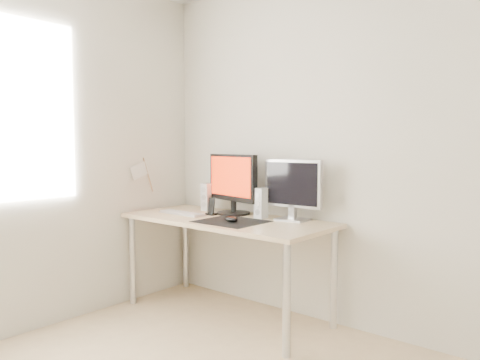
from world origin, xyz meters
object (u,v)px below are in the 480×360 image
Objects in this scene: second_monitor at (293,187)px; speaker_right at (261,203)px; mouse at (231,219)px; main_monitor at (233,182)px; desk at (226,229)px; speaker_left at (207,197)px; keyboard at (182,213)px; phone_dock at (211,210)px.

second_monitor is 2.01× the size of speaker_right.
mouse is 0.48× the size of speaker_right.
desk is at bearing -63.73° from main_monitor.
second_monitor is at bearing 27.23° from desk.
desk is 0.47m from speaker_left.
phone_dock reaches higher than keyboard.
mouse reaches higher than keyboard.
desk is at bearing -152.77° from second_monitor.
main_monitor is 0.33m from speaker_left.
desk is 12.08× the size of phone_dock.
speaker_left is at bearing 175.97° from speaker_right.
second_monitor reaches higher than phone_dock.
keyboard is at bearing -140.58° from main_monitor.
keyboard is (-0.60, -0.23, -0.10)m from speaker_right.
speaker_left is at bearing 152.69° from desk.
desk is 7.12× the size of speaker_right.
second_monitor is 0.91m from keyboard.
desk is 3.78× the size of keyboard.
desk is at bearing 10.65° from keyboard.
desk is 2.93× the size of main_monitor.
speaker_left is (-0.82, -0.03, -0.13)m from second_monitor.
phone_dock is (-0.62, -0.18, -0.20)m from second_monitor.
second_monitor is (0.44, 0.22, 0.32)m from desk.
main_monitor reaches higher than speaker_right.
main_monitor reaches higher than desk.
keyboard is (-0.01, -0.27, -0.10)m from speaker_left.
main_monitor is at bearing -3.63° from speaker_left.
keyboard is at bearing -92.94° from speaker_left.
main_monitor is 0.33m from speaker_right.
second_monitor reaches higher than desk.
mouse is at bearing -38.06° from desk.
main_monitor is 1.29× the size of keyboard.
second_monitor is at bearing 5.11° from main_monitor.
desk is 0.39m from main_monitor.
second_monitor is at bearing 19.78° from keyboard.
speaker_right is 0.41m from phone_dock.
mouse is at bearing -25.58° from phone_dock.
main_monitor is 2.43× the size of speaker_left.
second_monitor reaches higher than speaker_left.
second_monitor is 2.01× the size of speaker_left.
keyboard is at bearing -150.98° from phone_dock.
speaker_right is at bearing -4.03° from speaker_left.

